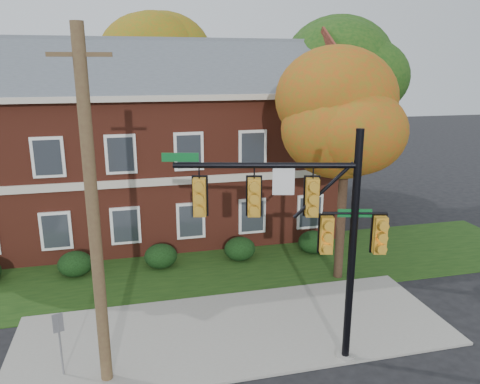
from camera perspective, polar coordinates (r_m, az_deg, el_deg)
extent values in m
plane|color=black|center=(15.18, 0.47, -18.57)|extent=(120.00, 120.00, 0.00)
cube|color=gray|center=(15.97, -0.45, -16.52)|extent=(14.00, 5.00, 0.08)
cube|color=#193811|center=(20.32, -3.72, -9.34)|extent=(30.00, 6.00, 0.04)
cube|color=maroon|center=(24.76, -10.87, 3.38)|extent=(18.00, 8.00, 7.00)
cube|color=beige|center=(24.31, -11.30, 11.76)|extent=(18.80, 8.80, 0.24)
cube|color=beige|center=(20.83, -10.26, 1.21)|extent=(18.00, 0.12, 0.35)
ellipsoid|color=black|center=(20.66, -19.45, -8.27)|extent=(1.40, 1.26, 1.05)
ellipsoid|color=black|center=(20.55, -9.64, -7.70)|extent=(1.40, 1.26, 1.05)
ellipsoid|color=black|center=(21.03, -0.02, -6.94)|extent=(1.40, 1.26, 1.05)
ellipsoid|color=black|center=(22.06, 8.90, -6.05)|extent=(1.40, 1.26, 1.05)
cylinder|color=black|center=(18.98, 12.27, -2.22)|extent=(0.36, 0.36, 5.76)
ellipsoid|color=#C23C10|center=(18.25, 12.90, 8.64)|extent=(4.25, 4.25, 3.60)
ellipsoid|color=#C23C10|center=(18.16, 15.34, 10.36)|extent=(3.50, 3.50, 3.00)
cylinder|color=black|center=(28.42, 11.80, 4.86)|extent=(0.36, 0.36, 7.04)
ellipsoid|color=#113B10|center=(28.00, 12.30, 13.75)|extent=(5.95, 5.95, 5.04)
ellipsoid|color=#113B10|center=(27.92, 14.52, 14.85)|extent=(4.90, 4.90, 4.20)
cylinder|color=black|center=(32.64, -9.91, 6.81)|extent=(0.36, 0.36, 7.68)
ellipsoid|color=#A9520E|center=(32.32, -10.31, 15.26)|extent=(6.46, 6.46, 5.47)
ellipsoid|color=#A9520E|center=(31.83, -8.52, 16.42)|extent=(5.32, 5.32, 4.56)
cylinder|color=gray|center=(15.03, 12.69, -19.01)|extent=(0.55, 0.55, 0.16)
cylinder|color=black|center=(13.46, 13.51, -7.09)|extent=(0.26, 0.26, 6.85)
cylinder|color=black|center=(12.40, 3.12, 3.26)|extent=(4.79, 1.33, 0.16)
cylinder|color=black|center=(13.08, 13.81, -2.52)|extent=(1.73, 0.50, 0.08)
cube|color=#C6891F|center=(12.65, -4.94, -0.65)|extent=(0.49, 0.39, 1.14)
cube|color=#C6891F|center=(12.60, 1.72, -0.66)|extent=(0.49, 0.39, 1.14)
cube|color=#C6891F|center=(12.73, 8.79, -0.66)|extent=(0.49, 0.39, 1.14)
cube|color=silver|center=(12.53, 5.32, 1.28)|extent=(0.58, 0.18, 0.73)
cube|color=#0C5B23|center=(12.45, -7.31, 4.22)|extent=(0.96, 0.27, 0.24)
cube|color=#C6891F|center=(13.14, 10.51, -5.19)|extent=(0.49, 0.39, 1.14)
cube|color=#C6891F|center=(13.47, 16.69, -5.07)|extent=(0.49, 0.39, 1.14)
cube|color=#0C5B23|center=(13.08, 13.81, -2.52)|extent=(0.91, 0.26, 0.23)
cylinder|color=brown|center=(12.31, -17.42, -3.17)|extent=(0.34, 0.34, 9.41)
cube|color=brown|center=(11.74, -18.99, 15.58)|extent=(1.47, 0.23, 0.10)
cylinder|color=slate|center=(14.40, -21.03, -17.11)|extent=(0.07, 0.07, 1.95)
cube|color=slate|center=(14.05, -21.31, -14.65)|extent=(0.28, 0.13, 0.55)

